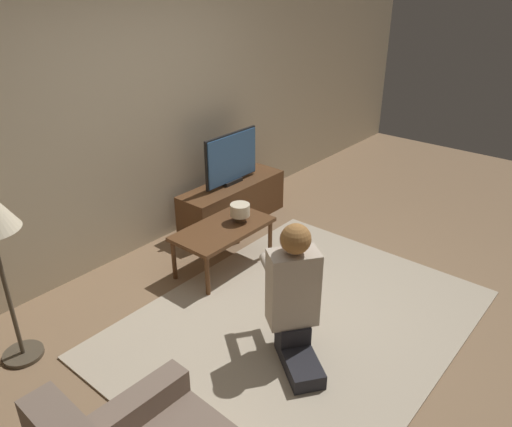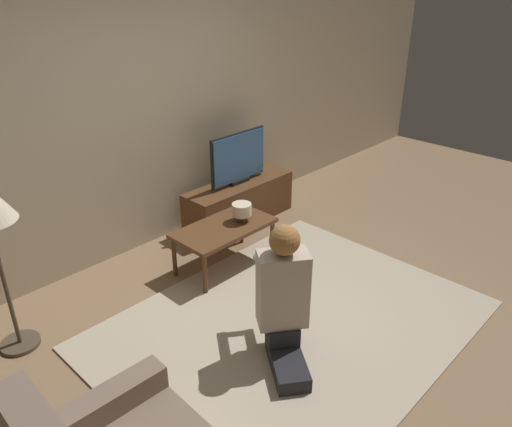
# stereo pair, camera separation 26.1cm
# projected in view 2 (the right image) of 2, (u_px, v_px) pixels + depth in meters

# --- Properties ---
(ground_plane) EXTENTS (10.00, 10.00, 0.00)m
(ground_plane) POSITION_uv_depth(u_px,v_px,m) (292.00, 325.00, 3.89)
(ground_plane) COLOR #896B4C
(wall_back) EXTENTS (10.00, 0.06, 2.60)m
(wall_back) POSITION_uv_depth(u_px,v_px,m) (133.00, 116.00, 4.51)
(wall_back) COLOR beige
(wall_back) RESTS_ON ground_plane
(rug) EXTENTS (2.84, 2.17, 0.02)m
(rug) POSITION_uv_depth(u_px,v_px,m) (292.00, 324.00, 3.88)
(rug) COLOR #BCAD93
(rug) RESTS_ON ground_plane
(tv_stand) EXTENTS (1.29, 0.40, 0.45)m
(tv_stand) POSITION_uv_depth(u_px,v_px,m) (239.00, 202.00, 5.39)
(tv_stand) COLOR brown
(tv_stand) RESTS_ON ground_plane
(tv) EXTENTS (0.74, 0.08, 0.55)m
(tv) POSITION_uv_depth(u_px,v_px,m) (238.00, 158.00, 5.17)
(tv) COLOR black
(tv) RESTS_ON tv_stand
(coffee_table) EXTENTS (0.92, 0.49, 0.42)m
(coffee_table) POSITION_uv_depth(u_px,v_px,m) (224.00, 230.00, 4.50)
(coffee_table) COLOR brown
(coffee_table) RESTS_ON ground_plane
(person_kneeling) EXTENTS (0.70, 0.82, 1.02)m
(person_kneeling) POSITION_uv_depth(u_px,v_px,m) (283.00, 294.00, 3.37)
(person_kneeling) COLOR #232328
(person_kneeling) RESTS_ON rug
(table_lamp) EXTENTS (0.18, 0.18, 0.17)m
(table_lamp) POSITION_uv_depth(u_px,v_px,m) (242.00, 211.00, 4.53)
(table_lamp) COLOR #4C3823
(table_lamp) RESTS_ON coffee_table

